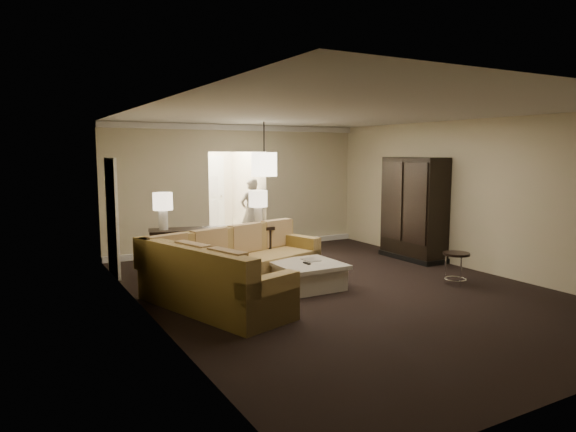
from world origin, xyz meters
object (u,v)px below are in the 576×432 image
coffee_table (308,275)px  console_table (213,247)px  person (251,208)px  drink_table (456,262)px  sectional_sofa (234,269)px  armoire (414,211)px

coffee_table → console_table: console_table is taller
person → coffee_table: bearing=68.6°
console_table → drink_table: size_ratio=4.15×
coffee_table → drink_table: bearing=-24.8°
sectional_sofa → console_table: bearing=65.9°
console_table → armoire: bearing=1.4°
armoire → drink_table: size_ratio=3.85×
sectional_sofa → console_table: sectional_sofa is taller
drink_table → person: (-1.40, 4.98, 0.49)m
coffee_table → person: size_ratio=0.59×
person → drink_table: bearing=96.4°
console_table → armoire: 4.19m
sectional_sofa → coffee_table: (1.16, -0.30, -0.17)m
sectional_sofa → coffee_table: bearing=-31.6°
console_table → person: 2.97m
coffee_table → armoire: bearing=16.0°
sectional_sofa → armoire: bearing=-9.4°
coffee_table → person: 4.09m
console_table → person: bearing=63.1°
person → armoire: bearing=117.0°
sectional_sofa → coffee_table: sectional_sofa is taller
armoire → drink_table: (-0.84, -1.93, -0.61)m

